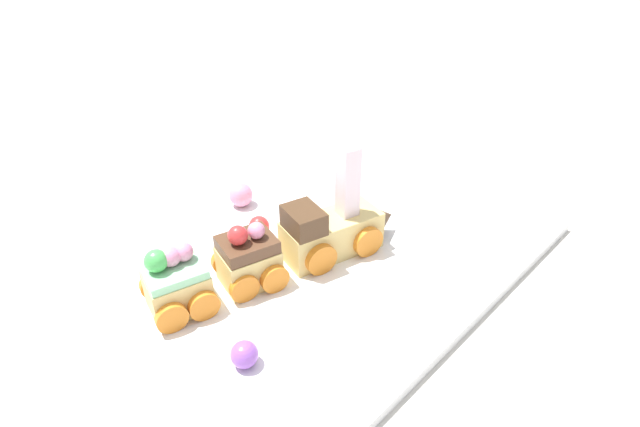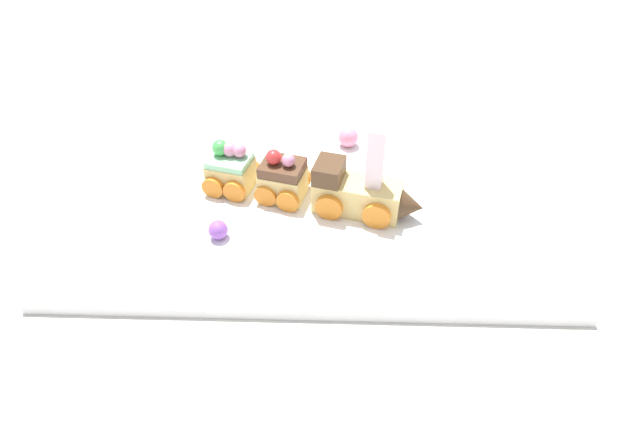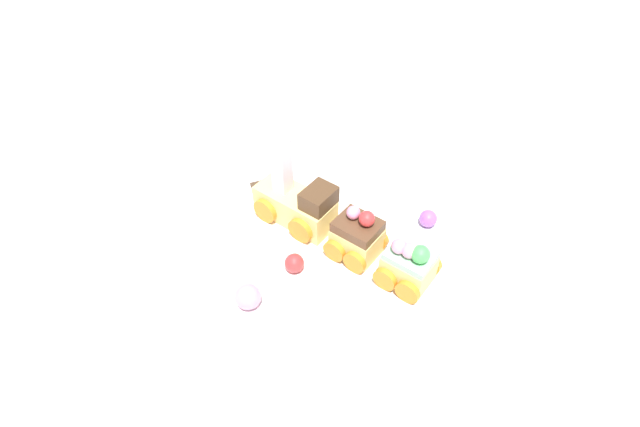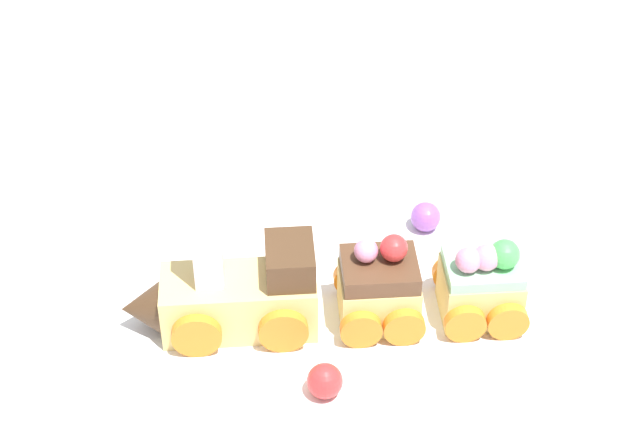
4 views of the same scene
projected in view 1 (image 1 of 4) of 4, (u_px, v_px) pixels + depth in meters
The scene contains 8 objects.
ground_plane at pixel (290, 281), 0.53m from camera, with size 10.00×10.00×0.00m, color beige.
display_board at pixel (290, 276), 0.53m from camera, with size 0.60×0.35×0.01m, color white.
cake_train_locomotive at pixel (338, 227), 0.54m from camera, with size 0.14×0.08×0.12m.
cake_car_chocolate at pixel (249, 260), 0.50m from camera, with size 0.07×0.07×0.07m.
cake_car_mint at pixel (176, 285), 0.47m from camera, with size 0.07×0.07×0.07m.
gumball_pink at pixel (241, 195), 0.63m from camera, with size 0.03×0.03×0.03m, color pink.
gumball_red at pixel (259, 226), 0.58m from camera, with size 0.02×0.02×0.02m, color red.
gumball_purple at pixel (244, 354), 0.42m from camera, with size 0.02×0.02×0.02m, color #9956C6.
Camera 1 is at (-0.27, -0.31, 0.35)m, focal length 28.00 mm.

